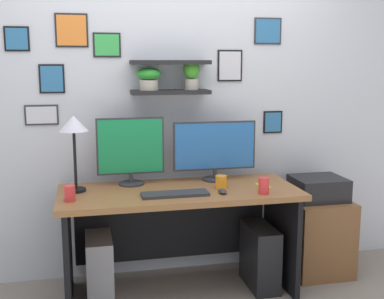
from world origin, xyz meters
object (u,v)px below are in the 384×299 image
at_px(desk, 178,216).
at_px(monitor_left, 131,150).
at_px(desk_lamp, 74,130).
at_px(computer_tower_right, 260,256).
at_px(pen_cup, 70,193).
at_px(drawer_cabinet, 316,235).
at_px(monitor_right, 215,149).
at_px(cell_phone, 263,186).
at_px(keyboard, 175,194).
at_px(printer, 318,188).
at_px(computer_mouse, 223,191).
at_px(computer_tower_left, 99,265).
at_px(coffee_mug, 221,182).
at_px(water_cup, 264,186).

bearing_deg(desk, monitor_left, 152.14).
xyz_separation_m(desk_lamp, computer_tower_right, (1.27, -0.13, -0.94)).
distance_m(pen_cup, drawer_cabinet, 1.92).
relative_size(monitor_right, cell_phone, 4.40).
relative_size(keyboard, printer, 1.16).
height_order(monitor_left, computer_mouse, monitor_left).
distance_m(monitor_right, computer_tower_left, 1.16).
height_order(coffee_mug, computer_tower_right, coffee_mug).
bearing_deg(water_cup, desk_lamp, 164.78).
xyz_separation_m(computer_mouse, water_cup, (0.26, -0.06, 0.04)).
bearing_deg(printer, computer_mouse, -160.53).
relative_size(pen_cup, water_cup, 0.91).
bearing_deg(printer, cell_phone, -160.37).
bearing_deg(cell_phone, computer_tower_left, 172.26).
height_order(desk, computer_tower_right, desk).
bearing_deg(water_cup, drawer_cabinet, 31.98).
distance_m(coffee_mug, pen_cup, 1.02).
bearing_deg(coffee_mug, computer_tower_left, 170.57).
relative_size(monitor_left, drawer_cabinet, 0.83).
height_order(desk_lamp, coffee_mug, desk_lamp).
relative_size(monitor_right, coffee_mug, 6.84).
relative_size(computer_mouse, cell_phone, 0.64).
bearing_deg(desk_lamp, pen_cup, -98.82).
bearing_deg(cell_phone, drawer_cabinet, 19.83).
relative_size(water_cup, drawer_cabinet, 0.19).
xyz_separation_m(keyboard, water_cup, (0.58, -0.08, 0.05)).
distance_m(cell_phone, drawer_cabinet, 0.72).
distance_m(coffee_mug, printer, 0.84).
distance_m(keyboard, desk_lamp, 0.79).
height_order(coffee_mug, printer, coffee_mug).
height_order(computer_mouse, computer_tower_left, computer_mouse).
bearing_deg(cell_phone, printer, 19.83).
bearing_deg(pen_cup, keyboard, -0.97).
xyz_separation_m(desk, computer_mouse, (0.26, -0.22, 0.22)).
bearing_deg(computer_tower_right, coffee_mug, 179.96).
xyz_separation_m(desk, pen_cup, (-0.73, -0.19, 0.26)).
distance_m(desk_lamp, pen_cup, 0.44).
relative_size(desk_lamp, printer, 1.35).
xyz_separation_m(water_cup, printer, (0.58, 0.36, -0.14)).
xyz_separation_m(monitor_right, water_cup, (0.22, -0.45, -0.18)).
xyz_separation_m(monitor_left, coffee_mug, (0.60, -0.25, -0.21)).
xyz_separation_m(keyboard, pen_cup, (-0.67, 0.01, 0.04)).
distance_m(monitor_left, printer, 1.46).
height_order(monitor_left, printer, monitor_left).
height_order(keyboard, computer_tower_left, keyboard).
distance_m(cell_phone, computer_tower_left, 1.28).
height_order(monitor_left, computer_tower_right, monitor_left).
distance_m(printer, computer_tower_left, 1.72).
bearing_deg(water_cup, pen_cup, 175.68).
xyz_separation_m(monitor_left, monitor_right, (0.61, 0.00, -0.02)).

